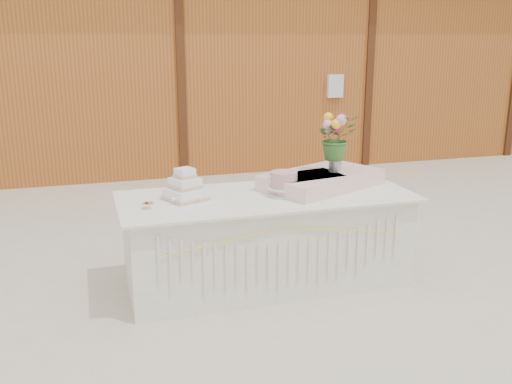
{
  "coord_description": "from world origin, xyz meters",
  "views": [
    {
      "loc": [
        -1.39,
        -4.27,
        2.0
      ],
      "look_at": [
        0.0,
        0.3,
        0.72
      ],
      "focal_mm": 40.0,
      "sensor_mm": 36.0,
      "label": 1
    }
  ],
  "objects": [
    {
      "name": "ground",
      "position": [
        0.0,
        0.0,
        0.0
      ],
      "size": [
        80.0,
        80.0,
        0.0
      ],
      "primitive_type": "plane",
      "color": "beige",
      "rests_on": "ground"
    },
    {
      "name": "pink_cake_stand",
      "position": [
        0.13,
        -0.05,
        0.88
      ],
      "size": [
        0.28,
        0.28,
        0.2
      ],
      "color": "silver",
      "rests_on": "cake_table"
    },
    {
      "name": "flower_vase",
      "position": [
        0.66,
        0.12,
        0.98
      ],
      "size": [
        0.11,
        0.11,
        0.15
      ],
      "primitive_type": "cylinder",
      "color": "#A9A8AD",
      "rests_on": "satin_runner"
    },
    {
      "name": "loose_flowers",
      "position": [
        -1.01,
        0.07,
        0.78
      ],
      "size": [
        0.28,
        0.39,
        0.02
      ],
      "primitive_type": null,
      "rotation": [
        0.0,
        0.0,
        -0.39
      ],
      "color": "#CF7E95",
      "rests_on": "cake_table"
    },
    {
      "name": "barn",
      "position": [
        -0.01,
        5.99,
        1.68
      ],
      "size": [
        12.6,
        4.6,
        3.3
      ],
      "color": "#A95623",
      "rests_on": "ground"
    },
    {
      "name": "cake_table",
      "position": [
        0.0,
        -0.0,
        0.39
      ],
      "size": [
        2.4,
        1.0,
        0.77
      ],
      "color": "white",
      "rests_on": "ground"
    },
    {
      "name": "satin_runner",
      "position": [
        0.53,
        0.12,
        0.83
      ],
      "size": [
        1.17,
        0.96,
        0.13
      ],
      "primitive_type": "cube",
      "rotation": [
        0.0,
        0.0,
        0.43
      ],
      "color": "#FACBC9",
      "rests_on": "cake_table"
    },
    {
      "name": "bouquet",
      "position": [
        0.66,
        0.12,
        1.24
      ],
      "size": [
        0.39,
        0.35,
        0.39
      ],
      "primitive_type": "imported",
      "rotation": [
        0.0,
        0.0,
        0.17
      ],
      "color": "#376628",
      "rests_on": "flower_vase"
    },
    {
      "name": "wedding_cake",
      "position": [
        -0.66,
        0.06,
        0.86
      ],
      "size": [
        0.38,
        0.38,
        0.26
      ],
      "rotation": [
        0.0,
        0.0,
        0.42
      ],
      "color": "white",
      "rests_on": "cake_table"
    }
  ]
}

